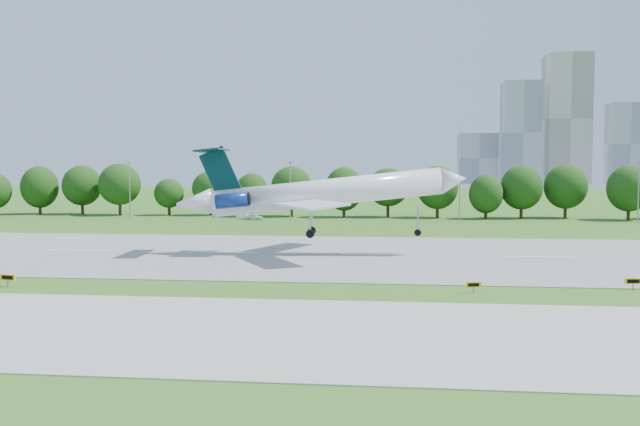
{
  "coord_description": "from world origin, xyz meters",
  "views": [
    {
      "loc": [
        3.09,
        -65.62,
        11.42
      ],
      "look_at": [
        -6.43,
        18.0,
        5.82
      ],
      "focal_mm": 40.0,
      "sensor_mm": 36.0,
      "label": 1
    }
  ],
  "objects_px": {
    "airliner": "(312,193)",
    "service_vehicle_b": "(254,217)",
    "service_vehicle_a": "(245,216)",
    "taxi_sign_left": "(8,278)"
  },
  "relations": [
    {
      "from": "airliner",
      "to": "taxi_sign_left",
      "type": "height_order",
      "value": "airliner"
    },
    {
      "from": "airliner",
      "to": "service_vehicle_b",
      "type": "distance_m",
      "value": 60.12
    },
    {
      "from": "airliner",
      "to": "service_vehicle_b",
      "type": "xyz_separation_m",
      "value": [
        -19.44,
        56.42,
        -7.27
      ]
    },
    {
      "from": "service_vehicle_a",
      "to": "service_vehicle_b",
      "type": "bearing_deg",
      "value": -135.67
    },
    {
      "from": "taxi_sign_left",
      "to": "service_vehicle_a",
      "type": "xyz_separation_m",
      "value": [
        3.79,
        86.47,
        -0.23
      ]
    },
    {
      "from": "taxi_sign_left",
      "to": "service_vehicle_b",
      "type": "relative_size",
      "value": 0.41
    },
    {
      "from": "airliner",
      "to": "taxi_sign_left",
      "type": "distance_m",
      "value": 38.22
    },
    {
      "from": "airliner",
      "to": "taxi_sign_left",
      "type": "xyz_separation_m",
      "value": [
        -25.54,
        -27.53,
        -7.09
      ]
    },
    {
      "from": "taxi_sign_left",
      "to": "service_vehicle_b",
      "type": "height_order",
      "value": "service_vehicle_b"
    },
    {
      "from": "airliner",
      "to": "service_vehicle_b",
      "type": "bearing_deg",
      "value": 104.73
    }
  ]
}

